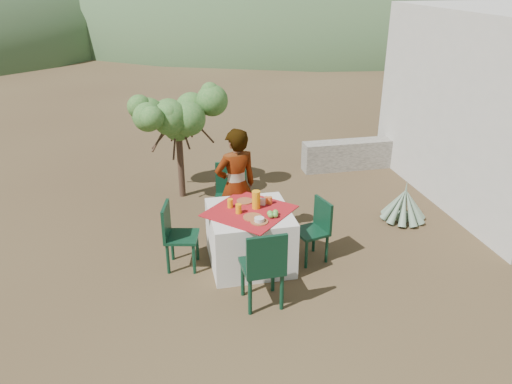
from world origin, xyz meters
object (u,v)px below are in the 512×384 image
(chair_near, at_px, (264,266))
(chair_far, at_px, (231,193))
(shrub_tree, at_px, (181,120))
(chair_right, at_px, (316,227))
(juice_pitcher, at_px, (256,200))
(chair_left, at_px, (176,233))
(agave, at_px, (404,205))
(table, at_px, (250,237))
(person, at_px, (236,186))

(chair_near, bearing_deg, chair_far, -90.88)
(shrub_tree, bearing_deg, chair_right, -57.94)
(chair_near, height_order, juice_pitcher, juice_pitcher)
(chair_far, distance_m, chair_left, 1.28)
(chair_far, height_order, agave, chair_far)
(table, height_order, chair_right, chair_right)
(agave, relative_size, juice_pitcher, 3.15)
(chair_left, xyz_separation_m, shrub_tree, (0.28, 2.25, 0.82))
(chair_right, bearing_deg, agave, 100.30)
(chair_near, relative_size, shrub_tree, 0.59)
(chair_left, bearing_deg, person, -45.45)
(chair_right, relative_size, shrub_tree, 0.51)
(table, distance_m, juice_pitcher, 0.51)
(chair_left, relative_size, juice_pitcher, 3.76)
(juice_pitcher, bearing_deg, chair_near, -97.12)
(chair_far, height_order, juice_pitcher, juice_pitcher)
(person, bearing_deg, shrub_tree, -84.44)
(chair_far, bearing_deg, shrub_tree, 127.83)
(chair_near, xyz_separation_m, agave, (2.57, 1.65, -0.30))
(chair_right, bearing_deg, chair_near, -60.01)
(table, xyz_separation_m, chair_far, (-0.08, 1.04, 0.16))
(table, xyz_separation_m, chair_right, (0.86, -0.07, 0.08))
(chair_left, bearing_deg, chair_far, -29.78)
(chair_near, relative_size, chair_right, 1.17)
(agave, xyz_separation_m, juice_pitcher, (-2.45, -0.65, 0.63))
(chair_right, height_order, juice_pitcher, juice_pitcher)
(table, relative_size, juice_pitcher, 5.56)
(agave, bearing_deg, chair_right, -155.20)
(juice_pitcher, bearing_deg, chair_right, -9.35)
(table, xyz_separation_m, person, (-0.06, 0.65, 0.44))
(chair_near, bearing_deg, table, -94.06)
(chair_far, relative_size, shrub_tree, 0.59)
(chair_far, relative_size, juice_pitcher, 4.18)
(juice_pitcher, bearing_deg, shrub_tree, 108.09)
(chair_right, bearing_deg, table, -109.28)
(chair_near, bearing_deg, juice_pitcher, -99.35)
(chair_near, relative_size, person, 0.60)
(chair_right, bearing_deg, juice_pitcher, -113.85)
(chair_right, distance_m, agave, 1.86)
(chair_near, bearing_deg, chair_right, -137.74)
(chair_left, bearing_deg, chair_right, -82.86)
(table, distance_m, shrub_tree, 2.62)
(chair_far, distance_m, chair_near, 1.99)
(chair_near, relative_size, agave, 1.33)
(table, xyz_separation_m, chair_left, (-0.94, 0.10, 0.11))
(person, height_order, agave, person)
(table, height_order, shrub_tree, shrub_tree)
(chair_near, height_order, chair_right, chair_near)
(chair_near, xyz_separation_m, chair_left, (-0.91, 1.05, -0.06))
(chair_right, xyz_separation_m, person, (-0.93, 0.72, 0.36))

